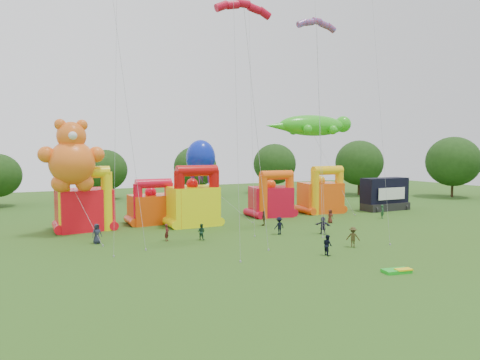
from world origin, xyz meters
name	(u,v)px	position (x,y,z in m)	size (l,w,h in m)	color
ground	(376,281)	(0.00, 0.00, 0.00)	(160.00, 160.00, 0.00)	#325518
tree_ring	(358,190)	(-1.19, 0.62, 6.26)	(124.65, 126.77, 12.07)	#352314
bouncy_castle_0	(85,206)	(-15.38, 28.66, 2.71)	(6.03, 5.01, 7.17)	red
bouncy_castle_1	(151,206)	(-7.69, 29.35, 2.11)	(5.06, 4.17, 5.53)	#DD450C
bouncy_castle_2	(193,203)	(-3.57, 25.93, 2.71)	(5.46, 4.40, 7.18)	#FFF90D
bouncy_castle_3	(272,199)	(8.36, 27.89, 2.37)	(5.99, 5.19, 6.24)	red
bouncy_castle_4	(321,195)	(16.50, 27.71, 2.54)	(6.19, 5.35, 6.71)	#FF520D
stage_trailer	(385,194)	(26.46, 25.52, 2.32)	(7.38, 2.97, 4.84)	black
teddy_bear_kite	(77,177)	(-16.46, 25.26, 6.18)	(6.58, 9.65, 12.21)	orange
gecko_kite	(324,151)	(17.35, 28.47, 8.83)	(14.86, 9.44, 14.17)	green
octopus_kite	(217,187)	(0.61, 28.41, 4.25)	(6.29, 8.31, 10.33)	#0C21B4
parafoil_kites	(212,105)	(-4.82, 17.15, 13.22)	(25.67, 12.29, 29.41)	red
diamond_kites	(265,63)	(-0.48, 14.49, 17.18)	(26.64, 15.68, 40.70)	red
folded_kite_bundle	(397,271)	(2.85, 0.85, 0.14)	(2.15, 1.39, 0.31)	green
spectator_0	(97,234)	(-15.26, 20.74, 0.96)	(0.94, 0.61, 1.92)	#202536
spectator_1	(167,232)	(-8.93, 18.93, 0.84)	(0.62, 0.40, 1.69)	#4B1715
spectator_2	(201,232)	(-5.73, 17.87, 0.81)	(0.79, 0.61, 1.62)	#153623
spectator_3	(279,226)	(2.63, 16.75, 0.93)	(1.21, 0.69, 1.87)	black
spectator_4	(264,218)	(3.87, 22.18, 0.88)	(1.03, 0.43, 1.75)	#49321D
spectator_5	(323,225)	(6.89, 14.85, 0.93)	(1.73, 0.55, 1.86)	#232036
spectator_6	(330,216)	(11.99, 20.02, 0.83)	(0.81, 0.53, 1.66)	#532217
spectator_7	(383,212)	(20.35, 19.81, 0.89)	(0.65, 0.43, 1.79)	#1C4727
spectator_8	(327,245)	(1.56, 7.28, 0.88)	(0.85, 0.67, 1.76)	black
spectator_9	(353,237)	(5.56, 8.66, 0.94)	(1.21, 0.70, 1.88)	#3D3518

